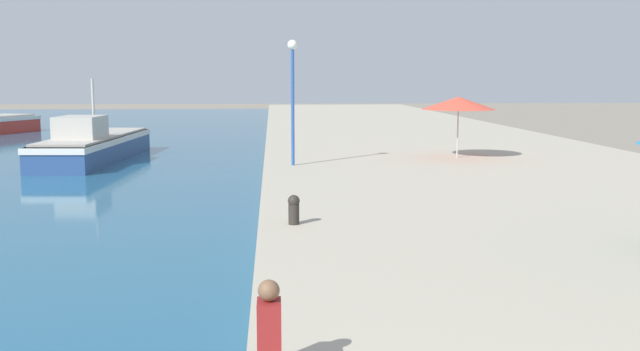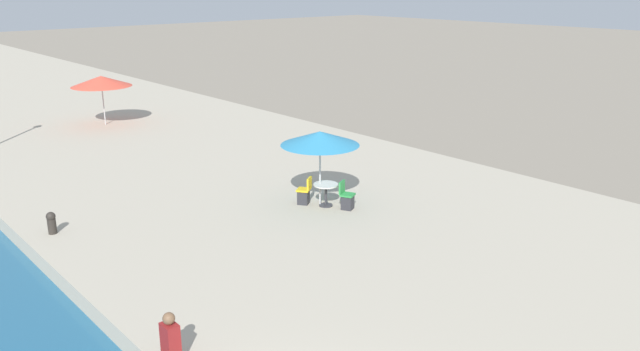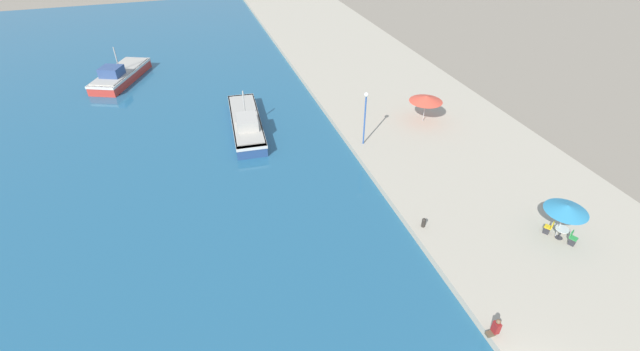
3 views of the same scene
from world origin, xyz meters
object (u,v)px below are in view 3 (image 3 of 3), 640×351
at_px(cafe_chair_left, 548,229).
at_px(fishing_boat_near, 246,122).
at_px(cafe_table, 561,231).
at_px(cafe_chair_right, 572,240).
at_px(person_at_quay, 495,328).
at_px(lamppost, 365,110).
at_px(fishing_boat_mid, 120,75).
at_px(mooring_bollard, 424,222).
at_px(cafe_umbrella_pink, 567,208).
at_px(cafe_umbrella_white, 426,99).

bearing_deg(cafe_chair_left, fishing_boat_near, 94.62).
bearing_deg(cafe_table, cafe_chair_right, -64.67).
height_order(person_at_quay, lamppost, lamppost).
distance_m(fishing_boat_mid, cafe_chair_right, 45.60).
bearing_deg(mooring_bollard, cafe_umbrella_pink, -23.97).
xyz_separation_m(person_at_quay, mooring_bollard, (0.56, 7.97, -0.12)).
relative_size(cafe_chair_right, mooring_bollard, 1.39).
bearing_deg(fishing_boat_mid, cafe_umbrella_pink, -29.17).
bearing_deg(cafe_table, fishing_boat_mid, 127.43).
relative_size(cafe_umbrella_pink, cafe_umbrella_white, 0.85).
distance_m(cafe_umbrella_pink, cafe_umbrella_white, 16.06).
relative_size(fishing_boat_near, lamppost, 2.31).
bearing_deg(fishing_boat_mid, cafe_umbrella_white, -12.52).
relative_size(cafe_umbrella_white, mooring_bollard, 4.49).
xyz_separation_m(cafe_table, lamppost, (-7.14, 14.15, 2.56)).
distance_m(cafe_umbrella_pink, mooring_bollard, 8.26).
distance_m(fishing_boat_near, cafe_table, 25.78).
distance_m(cafe_chair_left, cafe_chair_right, 1.44).
bearing_deg(cafe_umbrella_pink, cafe_chair_right, -64.58).
distance_m(fishing_boat_near, mooring_bollard, 18.86).
distance_m(cafe_chair_right, lamppost, 16.80).
distance_m(fishing_boat_near, cafe_umbrella_white, 16.07).
height_order(cafe_chair_right, lamppost, lamppost).
relative_size(cafe_umbrella_white, person_at_quay, 2.79).
bearing_deg(person_at_quay, lamppost, 87.37).
xyz_separation_m(cafe_chair_left, cafe_chair_right, (0.71, -1.26, 0.00)).
distance_m(cafe_chair_right, mooring_bollard, 8.77).
relative_size(cafe_table, mooring_bollard, 1.22).
bearing_deg(cafe_chair_left, cafe_table, -90.00).
relative_size(cafe_table, cafe_chair_left, 0.88).
relative_size(cafe_umbrella_white, cafe_chair_right, 3.23).
height_order(fishing_boat_near, cafe_chair_left, fishing_boat_near).
xyz_separation_m(fishing_boat_near, fishing_boat_mid, (-11.43, 15.33, 0.02)).
distance_m(fishing_boat_near, cafe_chair_right, 26.48).
xyz_separation_m(cafe_umbrella_pink, mooring_bollard, (-7.35, 3.27, -1.87)).
relative_size(cafe_table, lamppost, 0.18).
distance_m(fishing_boat_near, fishing_boat_mid, 19.12).
height_order(fishing_boat_mid, lamppost, lamppost).
distance_m(cafe_umbrella_pink, cafe_table, 1.70).
height_order(fishing_boat_mid, person_at_quay, fishing_boat_mid).
xyz_separation_m(cafe_umbrella_pink, cafe_chair_left, (-0.31, 0.42, -1.90)).
xyz_separation_m(cafe_umbrella_white, cafe_chair_left, (0.04, -15.64, -1.87)).
height_order(fishing_boat_mid, cafe_chair_left, fishing_boat_mid).
height_order(cafe_chair_left, cafe_chair_right, same).
bearing_deg(cafe_chair_right, mooring_bollard, -53.25).
xyz_separation_m(mooring_bollard, lamppost, (0.30, 10.70, 2.74)).
relative_size(cafe_umbrella_white, cafe_table, 3.67).
relative_size(cafe_umbrella_pink, lamppost, 0.55).
relative_size(fishing_boat_mid, cafe_umbrella_white, 3.19).
bearing_deg(fishing_boat_near, lamppost, -31.41).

